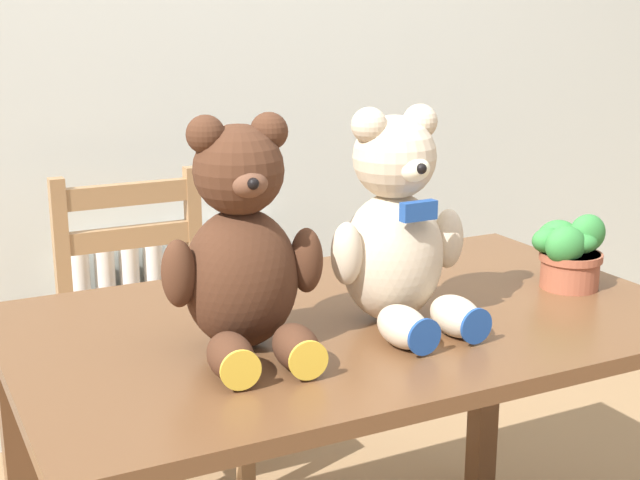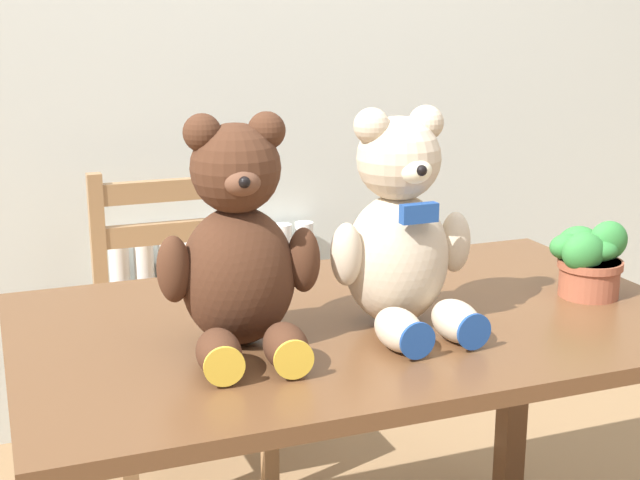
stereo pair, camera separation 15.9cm
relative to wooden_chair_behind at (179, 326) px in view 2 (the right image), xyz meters
The scene contains 7 objects.
wall_back 0.95m from the wooden_chair_behind, 63.54° to the left, with size 8.00×0.04×2.60m, color silver.
radiator 0.39m from the wooden_chair_behind, 58.78° to the left, with size 0.66×0.10×0.63m.
dining_table 0.85m from the wooden_chair_behind, 77.09° to the right, with size 1.29×0.79×0.72m.
wooden_chair_behind is the anchor object (origin of this frame).
teddy_bear_left 0.99m from the wooden_chair_behind, 94.24° to the right, with size 0.29×0.30×0.41m.
teddy_bear_right 1.02m from the wooden_chair_behind, 74.57° to the right, with size 0.28×0.28×0.41m.
potted_plant 1.15m from the wooden_chair_behind, 51.58° to the right, with size 0.16×0.15×0.16m.
Camera 2 is at (-0.65, -1.10, 1.30)m, focal length 50.00 mm.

